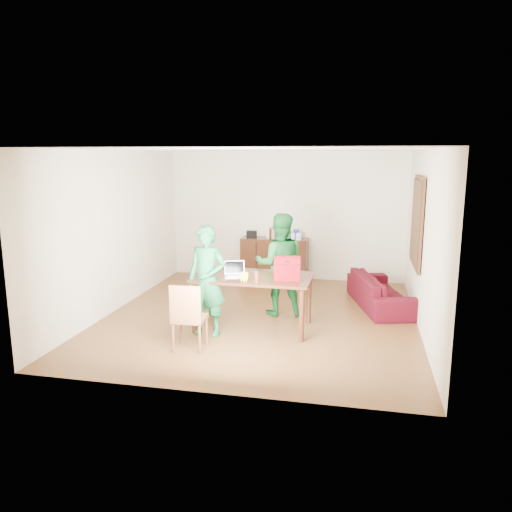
% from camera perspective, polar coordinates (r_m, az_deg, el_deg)
% --- Properties ---
extents(room, '(5.20, 5.70, 2.90)m').
position_cam_1_polar(room, '(8.09, 0.74, 2.15)').
color(room, '#4B2B12').
rests_on(room, ground).
extents(table, '(1.78, 1.02, 0.83)m').
position_cam_1_polar(table, '(7.56, -0.32, -3.07)').
color(table, black).
rests_on(table, ground).
extents(chair, '(0.44, 0.43, 0.94)m').
position_cam_1_polar(chair, '(6.93, -7.58, -8.39)').
color(chair, brown).
rests_on(chair, ground).
extents(person_near, '(0.64, 0.47, 1.63)m').
position_cam_1_polar(person_near, '(7.32, -5.63, -2.82)').
color(person_near, '#13572A').
rests_on(person_near, ground).
extents(person_far, '(0.92, 0.77, 1.70)m').
position_cam_1_polar(person_far, '(8.23, 2.74, -0.95)').
color(person_far, '#135721').
rests_on(person_far, ground).
extents(laptop, '(0.36, 0.30, 0.22)m').
position_cam_1_polar(laptop, '(7.49, -2.39, -2.04)').
color(laptop, white).
rests_on(laptop, table).
extents(bananas, '(0.18, 0.15, 0.06)m').
position_cam_1_polar(bananas, '(7.18, -1.34, -2.74)').
color(bananas, gold).
rests_on(bananas, table).
extents(bottle, '(0.09, 0.09, 0.20)m').
position_cam_1_polar(bottle, '(7.10, 0.09, -2.32)').
color(bottle, '#552213').
rests_on(bottle, table).
extents(red_bag, '(0.41, 0.27, 0.28)m').
position_cam_1_polar(red_bag, '(7.29, 3.57, -1.64)').
color(red_bag, '#730708').
rests_on(red_bag, table).
extents(sofa, '(1.21, 2.02, 0.55)m').
position_cam_1_polar(sofa, '(9.02, 14.04, -3.93)').
color(sofa, '#400814').
rests_on(sofa, ground).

